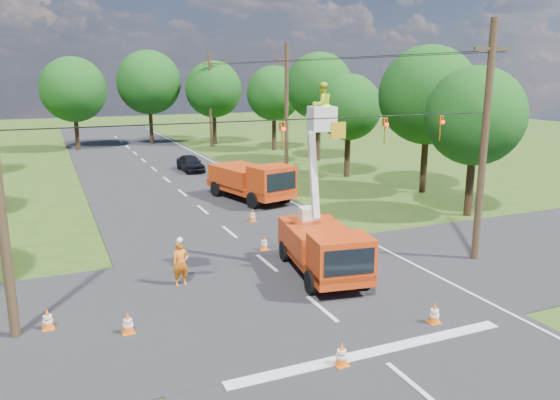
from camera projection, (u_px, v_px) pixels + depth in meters
name	position (u px, v px, depth m)	size (l,w,h in m)	color
ground	(183.00, 193.00, 36.43)	(140.00, 140.00, 0.00)	#2B4F17
road_main	(183.00, 193.00, 36.43)	(12.00, 100.00, 0.06)	black
road_cross	(297.00, 289.00, 20.35)	(56.00, 10.00, 0.07)	black
stop_bar	(374.00, 353.00, 15.71)	(9.00, 0.45, 0.02)	silver
edge_line	(261.00, 187.00, 38.60)	(0.12, 90.00, 0.02)	silver
bucket_truck	(323.00, 237.00, 21.39)	(3.05, 6.10, 7.54)	red
second_truck	(252.00, 181.00, 34.13)	(3.97, 6.99, 2.47)	red
ground_worker	(181.00, 263.00, 20.52)	(0.64, 0.42, 1.76)	orange
distant_car	(190.00, 163.00, 44.45)	(1.59, 3.95, 1.34)	black
traffic_cone_0	(342.00, 354.00, 14.94)	(0.38, 0.38, 0.71)	#FF610D
traffic_cone_1	(435.00, 313.00, 17.49)	(0.38, 0.38, 0.71)	#FF610D
traffic_cone_2	(264.00, 243.00, 24.73)	(0.38, 0.38, 0.71)	#FF610D
traffic_cone_3	(253.00, 215.00, 29.46)	(0.38, 0.38, 0.71)	#FF610D
traffic_cone_4	(128.00, 323.00, 16.81)	(0.38, 0.38, 0.71)	#FF610D
traffic_cone_5	(48.00, 319.00, 17.06)	(0.38, 0.38, 0.71)	#FF610D
traffic_cone_7	(262.00, 192.00, 35.18)	(0.38, 0.38, 0.71)	#FF610D
pole_right_near	(484.00, 142.00, 22.48)	(1.80, 0.30, 10.00)	#4C3823
pole_right_mid	(287.00, 111.00, 40.34)	(1.80, 0.30, 10.00)	#4C3823
pole_right_far	(210.00, 99.00, 58.21)	(1.80, 0.30, 10.00)	#4C3823
signal_span	(353.00, 129.00, 19.87)	(18.00, 0.29, 1.07)	black
tree_right_a	(475.00, 116.00, 29.67)	(5.40, 5.40, 8.28)	#382616
tree_right_b	(428.00, 95.00, 35.41)	(6.40, 6.40, 9.65)	#382616
tree_right_c	(349.00, 107.00, 41.22)	(5.00, 5.00, 7.83)	#382616
tree_right_d	(319.00, 86.00, 48.68)	(6.00, 6.00, 9.70)	#382616
tree_right_e	(274.00, 93.00, 55.64)	(5.60, 5.60, 8.63)	#382616
tree_far_a	(73.00, 90.00, 55.42)	(6.60, 6.60, 9.50)	#382616
tree_far_b	(149.00, 82.00, 60.16)	(7.00, 7.00, 10.32)	#382616
tree_far_c	(214.00, 89.00, 60.17)	(6.20, 6.20, 9.18)	#382616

